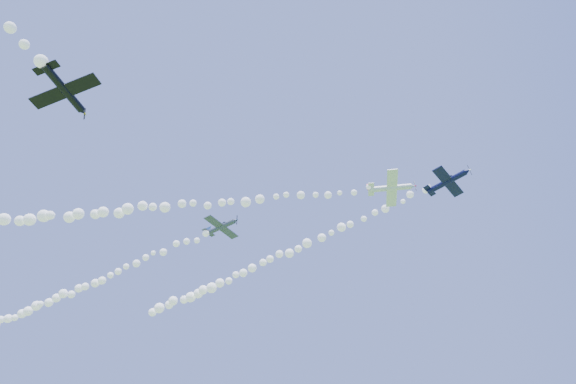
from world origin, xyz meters
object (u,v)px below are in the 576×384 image
(plane_grey, at_px, (221,227))
(plane_black, at_px, (65,90))
(plane_white, at_px, (392,188))
(plane_navy, at_px, (448,181))

(plane_grey, distance_m, plane_black, 36.57)
(plane_white, distance_m, plane_grey, 28.06)
(plane_white, xyz_separation_m, plane_navy, (8.35, 4.83, 2.63))
(plane_black, bearing_deg, plane_white, -39.53)
(plane_white, bearing_deg, plane_black, -139.26)
(plane_navy, xyz_separation_m, plane_black, (-34.83, -42.19, -11.12))
(plane_navy, bearing_deg, plane_white, -131.67)
(plane_navy, xyz_separation_m, plane_grey, (-36.34, -6.38, -3.85))
(plane_navy, height_order, plane_grey, plane_navy)
(plane_white, relative_size, plane_black, 1.11)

